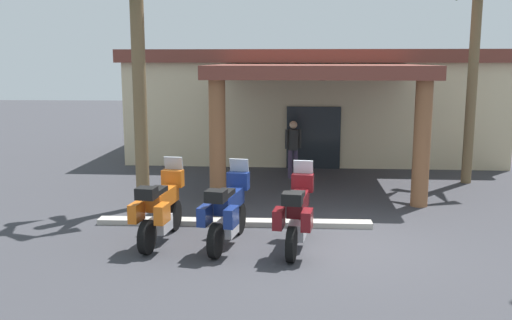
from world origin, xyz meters
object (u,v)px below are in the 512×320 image
palm_tree_roadside (137,23)px  palm_tree_near_portico (476,17)px  motorcycle_blue (227,211)px  motel_building (312,102)px  motorcycle_maroon (297,214)px  motorcycle_orange (160,208)px  pedestrian (293,145)px

palm_tree_roadside → palm_tree_near_portico: bearing=20.2°
motorcycle_blue → motel_building: bearing=0.3°
motel_building → motorcycle_maroon: 11.25m
motel_building → palm_tree_near_portico: size_ratio=2.10×
motorcycle_orange → motorcycle_maroon: 2.75m
palm_tree_roadside → motel_building: bearing=60.6°
motel_building → motorcycle_orange: motel_building is taller
palm_tree_roadside → motorcycle_blue: bearing=-50.3°
palm_tree_roadside → palm_tree_near_portico: (8.97, 3.31, 0.36)m
motorcycle_blue → motorcycle_orange: bearing=94.5°
pedestrian → palm_tree_near_portico: 6.45m
motel_building → pedestrian: (-0.77, -4.40, -1.01)m
pedestrian → palm_tree_roadside: palm_tree_roadside is taller
motorcycle_orange → palm_tree_roadside: (-1.04, 2.74, 3.79)m
motorcycle_blue → palm_tree_near_portico: 9.94m
pedestrian → palm_tree_near_portico: size_ratio=0.27×
motorcycle_orange → motorcycle_blue: size_ratio=1.01×
motorcycle_orange → pedestrian: size_ratio=1.24×
motorcycle_maroon → palm_tree_near_portico: size_ratio=0.34×
motorcycle_maroon → palm_tree_roadside: 6.15m
motel_building → pedestrian: bearing=-98.5°
motorcycle_orange → motorcycle_blue: (1.37, -0.17, 0.00)m
pedestrian → motorcycle_orange: bearing=-44.0°
motorcycle_blue → palm_tree_near_portico: bearing=-35.2°
motorcycle_orange → motorcycle_blue: bearing=-88.9°
motorcycle_orange → motel_building: bearing=-9.9°
motorcycle_maroon → motorcycle_blue: bearing=93.6°
palm_tree_near_portico → motorcycle_orange: bearing=-142.7°
motorcycle_blue → motorcycle_maroon: 1.37m
motorcycle_blue → pedestrian: size_ratio=1.23×
motorcycle_orange → motorcycle_maroon: bearing=-88.0°
motel_building → palm_tree_roadside: size_ratio=2.23×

